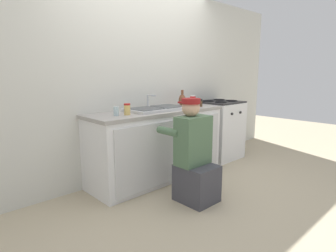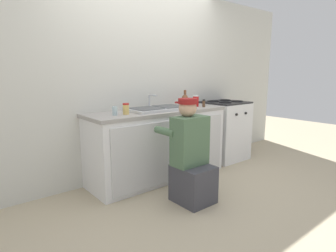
# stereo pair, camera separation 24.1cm
# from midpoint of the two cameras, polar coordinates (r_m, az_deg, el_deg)

# --- Properties ---
(ground_plane) EXTENTS (12.00, 12.00, 0.00)m
(ground_plane) POSITION_cam_midpoint_polar(r_m,az_deg,el_deg) (3.59, -0.85, -11.62)
(ground_plane) COLOR tan
(back_wall) EXTENTS (6.00, 0.10, 2.50)m
(back_wall) POSITION_cam_midpoint_polar(r_m,az_deg,el_deg) (3.83, -7.57, 8.93)
(back_wall) COLOR silver
(back_wall) RESTS_ON ground_plane
(counter_cabinet) EXTENTS (1.85, 0.62, 0.86)m
(counter_cabinet) POSITION_cam_midpoint_polar(r_m,az_deg,el_deg) (3.66, -3.95, -4.09)
(counter_cabinet) COLOR white
(counter_cabinet) RESTS_ON ground_plane
(countertop) EXTENTS (1.89, 0.62, 0.04)m
(countertop) POSITION_cam_midpoint_polar(r_m,az_deg,el_deg) (3.58, -4.13, 2.93)
(countertop) COLOR #9E9993
(countertop) RESTS_ON counter_cabinet
(sink_double_basin) EXTENTS (0.80, 0.44, 0.19)m
(sink_double_basin) POSITION_cam_midpoint_polar(r_m,az_deg,el_deg) (3.58, -4.16, 3.57)
(sink_double_basin) COLOR silver
(sink_double_basin) RESTS_ON countertop
(stove_range) EXTENTS (0.65, 0.62, 0.94)m
(stove_range) POSITION_cam_midpoint_polar(r_m,az_deg,el_deg) (4.59, 8.84, -0.72)
(stove_range) COLOR white
(stove_range) RESTS_ON ground_plane
(plumber_person) EXTENTS (0.42, 0.61, 1.10)m
(plumber_person) POSITION_cam_midpoint_polar(r_m,az_deg,el_deg) (3.02, 3.07, -6.72)
(plumber_person) COLOR #3F3F47
(plumber_person) RESTS_ON ground_plane
(vase_decorative) EXTENTS (0.10, 0.10, 0.23)m
(vase_decorative) POSITION_cam_midpoint_polar(r_m,az_deg,el_deg) (3.94, 1.15, 5.30)
(vase_decorative) COLOR brown
(vase_decorative) RESTS_ON countertop
(condiment_jar) EXTENTS (0.07, 0.07, 0.13)m
(condiment_jar) POSITION_cam_midpoint_polar(r_m,az_deg,el_deg) (3.19, -10.46, 3.37)
(condiment_jar) COLOR #DBB760
(condiment_jar) RESTS_ON countertop
(soda_cup_red) EXTENTS (0.08, 0.08, 0.15)m
(soda_cup_red) POSITION_cam_midpoint_polar(r_m,az_deg,el_deg) (3.98, 3.34, 5.13)
(soda_cup_red) COLOR red
(soda_cup_red) RESTS_ON countertop
(spice_bottle_pepper) EXTENTS (0.04, 0.04, 0.10)m
(spice_bottle_pepper) POSITION_cam_midpoint_polar(r_m,az_deg,el_deg) (3.93, 4.98, 4.67)
(spice_bottle_pepper) COLOR #513823
(spice_bottle_pepper) RESTS_ON countertop
(water_glass) EXTENTS (0.06, 0.06, 0.10)m
(water_glass) POSITION_cam_midpoint_polar(r_m,az_deg,el_deg) (3.15, -12.64, 2.93)
(water_glass) COLOR #ADC6CC
(water_glass) RESTS_ON countertop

